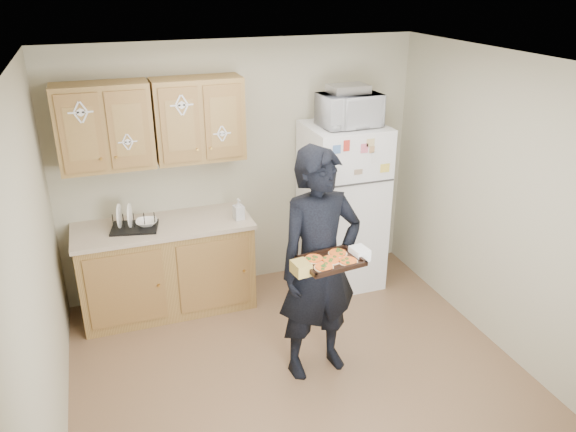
% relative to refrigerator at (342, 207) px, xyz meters
% --- Properties ---
extents(floor, '(3.60, 3.60, 0.00)m').
position_rel_refrigerator_xyz_m(floor, '(-0.95, -1.43, -0.85)').
color(floor, brown).
rests_on(floor, ground).
extents(ceiling, '(3.60, 3.60, 0.00)m').
position_rel_refrigerator_xyz_m(ceiling, '(-0.95, -1.43, 1.65)').
color(ceiling, white).
rests_on(ceiling, wall_back).
extents(wall_back, '(3.60, 0.04, 2.50)m').
position_rel_refrigerator_xyz_m(wall_back, '(-0.95, 0.37, 0.40)').
color(wall_back, '#B0AA8F').
rests_on(wall_back, floor).
extents(wall_front, '(3.60, 0.04, 2.50)m').
position_rel_refrigerator_xyz_m(wall_front, '(-0.95, -3.23, 0.40)').
color(wall_front, '#B0AA8F').
rests_on(wall_front, floor).
extents(wall_left, '(0.04, 3.60, 2.50)m').
position_rel_refrigerator_xyz_m(wall_left, '(-2.75, -1.43, 0.40)').
color(wall_left, '#B0AA8F').
rests_on(wall_left, floor).
extents(wall_right, '(0.04, 3.60, 2.50)m').
position_rel_refrigerator_xyz_m(wall_right, '(0.85, -1.43, 0.40)').
color(wall_right, '#B0AA8F').
rests_on(wall_right, floor).
extents(refrigerator, '(0.75, 0.70, 1.70)m').
position_rel_refrigerator_xyz_m(refrigerator, '(0.00, 0.00, 0.00)').
color(refrigerator, white).
rests_on(refrigerator, floor).
extents(base_cabinet, '(1.60, 0.60, 0.86)m').
position_rel_refrigerator_xyz_m(base_cabinet, '(-1.80, 0.05, -0.42)').
color(base_cabinet, brown).
rests_on(base_cabinet, floor).
extents(countertop, '(1.64, 0.64, 0.04)m').
position_rel_refrigerator_xyz_m(countertop, '(-1.80, 0.05, 0.03)').
color(countertop, beige).
rests_on(countertop, base_cabinet).
extents(upper_cab_left, '(0.80, 0.33, 0.75)m').
position_rel_refrigerator_xyz_m(upper_cab_left, '(-2.20, 0.18, 0.98)').
color(upper_cab_left, brown).
rests_on(upper_cab_left, wall_back).
extents(upper_cab_right, '(0.80, 0.33, 0.75)m').
position_rel_refrigerator_xyz_m(upper_cab_right, '(-1.38, 0.18, 0.98)').
color(upper_cab_right, brown).
rests_on(upper_cab_right, wall_back).
extents(cereal_box, '(0.20, 0.07, 0.32)m').
position_rel_refrigerator_xyz_m(cereal_box, '(0.52, 0.24, -0.69)').
color(cereal_box, '#D8C84C').
rests_on(cereal_box, floor).
extents(person, '(0.75, 0.54, 1.91)m').
position_rel_refrigerator_xyz_m(person, '(-0.77, -1.27, 0.11)').
color(person, black).
rests_on(person, floor).
extents(baking_tray, '(0.46, 0.36, 0.04)m').
position_rel_refrigerator_xyz_m(baking_tray, '(-0.81, -1.57, 0.30)').
color(baking_tray, black).
rests_on(baking_tray, person).
extents(pizza_front_left, '(0.14, 0.14, 0.02)m').
position_rel_refrigerator_xyz_m(pizza_front_left, '(-0.90, -1.65, 0.31)').
color(pizza_front_left, orange).
rests_on(pizza_front_left, baking_tray).
extents(pizza_front_right, '(0.14, 0.14, 0.02)m').
position_rel_refrigerator_xyz_m(pizza_front_right, '(-0.70, -1.63, 0.31)').
color(pizza_front_right, orange).
rests_on(pizza_front_right, baking_tray).
extents(pizza_back_left, '(0.14, 0.14, 0.02)m').
position_rel_refrigerator_xyz_m(pizza_back_left, '(-0.92, -1.51, 0.31)').
color(pizza_back_left, orange).
rests_on(pizza_back_left, baking_tray).
extents(pizza_back_right, '(0.14, 0.14, 0.02)m').
position_rel_refrigerator_xyz_m(pizza_back_right, '(-0.72, -1.49, 0.31)').
color(pizza_back_right, orange).
rests_on(pizza_back_right, baking_tray).
extents(pizza_center, '(0.14, 0.14, 0.02)m').
position_rel_refrigerator_xyz_m(pizza_center, '(-0.81, -1.57, 0.31)').
color(pizza_center, orange).
rests_on(pizza_center, baking_tray).
extents(microwave, '(0.58, 0.41, 0.31)m').
position_rel_refrigerator_xyz_m(microwave, '(0.01, -0.05, 1.01)').
color(microwave, white).
rests_on(microwave, refrigerator).
extents(foil_pan, '(0.37, 0.27, 0.08)m').
position_rel_refrigerator_xyz_m(foil_pan, '(0.01, -0.02, 1.20)').
color(foil_pan, '#AAAAB0').
rests_on(foil_pan, microwave).
extents(dish_rack, '(0.46, 0.38, 0.16)m').
position_rel_refrigerator_xyz_m(dish_rack, '(-2.05, 0.04, 0.13)').
color(dish_rack, black).
rests_on(dish_rack, countertop).
extents(bowl, '(0.22, 0.22, 0.05)m').
position_rel_refrigerator_xyz_m(bowl, '(-1.94, 0.04, 0.09)').
color(bowl, white).
rests_on(bowl, dish_rack).
extents(soap_bottle, '(0.11, 0.11, 0.20)m').
position_rel_refrigerator_xyz_m(soap_bottle, '(-1.10, -0.07, 0.15)').
color(soap_bottle, white).
rests_on(soap_bottle, countertop).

